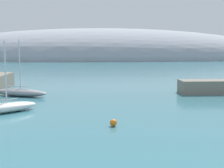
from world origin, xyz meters
TOP-DOWN VIEW (x-y plane):
  - distant_ridge at (8.06, 186.80)m, footprint 248.68×83.05m
  - sailboat_grey_mid_mooring at (-13.43, 34.44)m, footprint 8.51×5.15m
  - sailboat_white_outer_mooring at (-12.46, 23.28)m, footprint 6.49×5.62m
  - mooring_buoy_orange at (-1.60, 16.61)m, footprint 0.63×0.63m

SIDE VIEW (x-z plane):
  - distant_ridge at x=8.06m, z-range -19.99..19.99m
  - mooring_buoy_orange at x=-1.60m, z-range 0.00..0.63m
  - sailboat_white_outer_mooring at x=-12.46m, z-range -3.24..4.36m
  - sailboat_grey_mid_mooring at x=-13.43m, z-range -3.48..4.62m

